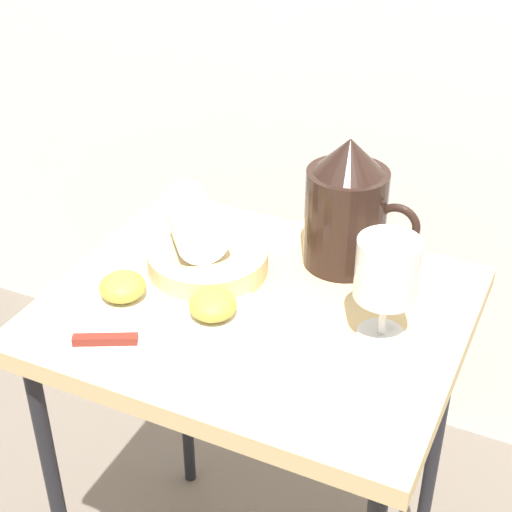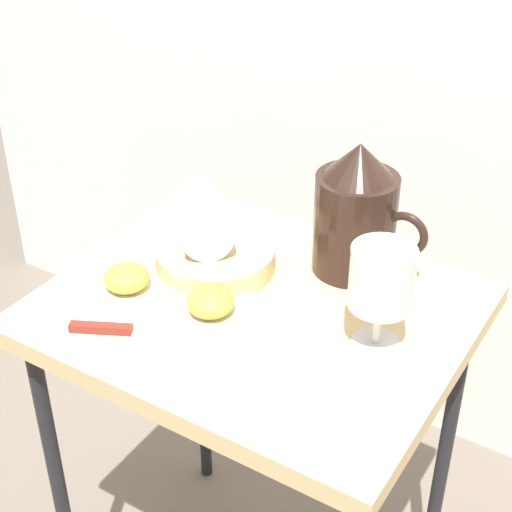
{
  "view_description": "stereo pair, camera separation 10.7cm",
  "coord_description": "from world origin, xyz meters",
  "px_view_note": "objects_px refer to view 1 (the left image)",
  "views": [
    {
      "loc": [
        0.38,
        -0.82,
        1.33
      ],
      "look_at": [
        0.0,
        0.0,
        0.75
      ],
      "focal_mm": 55.81,
      "sensor_mm": 36.0,
      "label": 1
    },
    {
      "loc": [
        0.48,
        -0.77,
        1.33
      ],
      "look_at": [
        0.0,
        0.0,
        0.75
      ],
      "focal_mm": 55.81,
      "sensor_mm": 36.0,
      "label": 2
    }
  ],
  "objects_px": {
    "knife": "(130,340)",
    "pitcher": "(346,215)",
    "wine_glass_upright": "(387,274)",
    "apple_half_left": "(122,287)",
    "apple_half_right": "(213,305)",
    "wine_glass_tipped_near": "(197,227)",
    "basket_tray": "(208,260)",
    "table": "(256,341)"
  },
  "relations": [
    {
      "from": "table",
      "to": "knife",
      "type": "bearing_deg",
      "value": -125.7
    },
    {
      "from": "pitcher",
      "to": "table",
      "type": "bearing_deg",
      "value": -115.42
    },
    {
      "from": "apple_half_left",
      "to": "apple_half_right",
      "type": "xyz_separation_m",
      "value": [
        0.14,
        0.02,
        0.0
      ]
    },
    {
      "from": "wine_glass_upright",
      "to": "apple_half_left",
      "type": "xyz_separation_m",
      "value": [
        -0.35,
        -0.08,
        -0.08
      ]
    },
    {
      "from": "pitcher",
      "to": "knife",
      "type": "xyz_separation_m",
      "value": [
        -0.18,
        -0.31,
        -0.07
      ]
    },
    {
      "from": "basket_tray",
      "to": "apple_half_right",
      "type": "relative_size",
      "value": 2.71
    },
    {
      "from": "pitcher",
      "to": "wine_glass_upright",
      "type": "distance_m",
      "value": 0.18
    },
    {
      "from": "wine_glass_tipped_near",
      "to": "apple_half_right",
      "type": "relative_size",
      "value": 2.36
    },
    {
      "from": "wine_glass_tipped_near",
      "to": "knife",
      "type": "bearing_deg",
      "value": -88.45
    },
    {
      "from": "basket_tray",
      "to": "pitcher",
      "type": "height_order",
      "value": "pitcher"
    },
    {
      "from": "table",
      "to": "wine_glass_upright",
      "type": "xyz_separation_m",
      "value": [
        0.18,
        0.01,
        0.16
      ]
    },
    {
      "from": "pitcher",
      "to": "apple_half_left",
      "type": "xyz_separation_m",
      "value": [
        -0.25,
        -0.23,
        -0.06
      ]
    },
    {
      "from": "wine_glass_upright",
      "to": "pitcher",
      "type": "bearing_deg",
      "value": 125.62
    },
    {
      "from": "wine_glass_tipped_near",
      "to": "apple_half_left",
      "type": "bearing_deg",
      "value": -117.33
    },
    {
      "from": "table",
      "to": "pitcher",
      "type": "bearing_deg",
      "value": 64.58
    },
    {
      "from": "table",
      "to": "pitcher",
      "type": "distance_m",
      "value": 0.23
    },
    {
      "from": "apple_half_right",
      "to": "apple_half_left",
      "type": "bearing_deg",
      "value": -173.51
    },
    {
      "from": "basket_tray",
      "to": "pitcher",
      "type": "relative_size",
      "value": 0.88
    },
    {
      "from": "wine_glass_tipped_near",
      "to": "knife",
      "type": "xyz_separation_m",
      "value": [
        0.01,
        -0.2,
        -0.06
      ]
    },
    {
      "from": "basket_tray",
      "to": "apple_half_left",
      "type": "xyz_separation_m",
      "value": [
        -0.07,
        -0.12,
        0.0
      ]
    },
    {
      "from": "wine_glass_upright",
      "to": "apple_half_left",
      "type": "bearing_deg",
      "value": -167.88
    },
    {
      "from": "basket_tray",
      "to": "wine_glass_upright",
      "type": "bearing_deg",
      "value": -8.39
    },
    {
      "from": "table",
      "to": "basket_tray",
      "type": "relative_size",
      "value": 3.75
    },
    {
      "from": "basket_tray",
      "to": "pitcher",
      "type": "distance_m",
      "value": 0.22
    },
    {
      "from": "table",
      "to": "basket_tray",
      "type": "xyz_separation_m",
      "value": [
        -0.1,
        0.05,
        0.08
      ]
    },
    {
      "from": "table",
      "to": "apple_half_right",
      "type": "height_order",
      "value": "apple_half_right"
    },
    {
      "from": "wine_glass_tipped_near",
      "to": "apple_half_left",
      "type": "height_order",
      "value": "wine_glass_tipped_near"
    },
    {
      "from": "basket_tray",
      "to": "apple_half_right",
      "type": "xyz_separation_m",
      "value": [
        0.06,
        -0.1,
        0.0
      ]
    },
    {
      "from": "table",
      "to": "basket_tray",
      "type": "height_order",
      "value": "basket_tray"
    },
    {
      "from": "table",
      "to": "knife",
      "type": "relative_size",
      "value": 3.4
    },
    {
      "from": "apple_half_right",
      "to": "wine_glass_tipped_near",
      "type": "bearing_deg",
      "value": 127.42
    },
    {
      "from": "pitcher",
      "to": "apple_half_left",
      "type": "distance_m",
      "value": 0.34
    },
    {
      "from": "pitcher",
      "to": "wine_glass_upright",
      "type": "relative_size",
      "value": 1.38
    },
    {
      "from": "apple_half_left",
      "to": "apple_half_right",
      "type": "height_order",
      "value": "same"
    },
    {
      "from": "pitcher",
      "to": "knife",
      "type": "distance_m",
      "value": 0.37
    },
    {
      "from": "apple_half_left",
      "to": "knife",
      "type": "bearing_deg",
      "value": -51.98
    },
    {
      "from": "table",
      "to": "apple_half_left",
      "type": "relative_size",
      "value": 10.18
    },
    {
      "from": "wine_glass_upright",
      "to": "apple_half_right",
      "type": "relative_size",
      "value": 2.23
    },
    {
      "from": "basket_tray",
      "to": "apple_half_right",
      "type": "distance_m",
      "value": 0.12
    },
    {
      "from": "pitcher",
      "to": "knife",
      "type": "relative_size",
      "value": 1.03
    },
    {
      "from": "knife",
      "to": "pitcher",
      "type": "bearing_deg",
      "value": 59.2
    },
    {
      "from": "knife",
      "to": "wine_glass_upright",
      "type": "bearing_deg",
      "value": 28.68
    }
  ]
}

